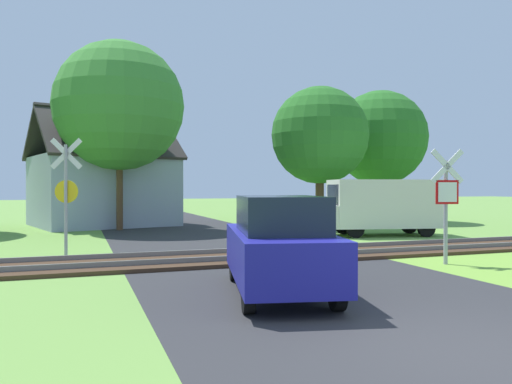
{
  "coord_description": "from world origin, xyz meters",
  "views": [
    {
      "loc": [
        -4.38,
        -4.58,
        1.93
      ],
      "look_at": [
        0.5,
        9.12,
        1.8
      ],
      "focal_mm": 35.0,
      "sensor_mm": 36.0,
      "label": 1
    }
  ],
  "objects_px": {
    "stop_sign_near": "(446,198)",
    "crossing_sign_far": "(66,189)",
    "tree_far": "(380,138)",
    "parked_car": "(279,245)",
    "tree_center": "(119,106)",
    "mail_truck": "(379,205)",
    "house": "(103,187)",
    "tree_right": "(320,136)"
  },
  "relations": [
    {
      "from": "tree_center",
      "to": "parked_car",
      "type": "xyz_separation_m",
      "value": [
        1.67,
        -15.02,
        -4.73
      ]
    },
    {
      "from": "tree_center",
      "to": "house",
      "type": "bearing_deg",
      "value": 100.05
    },
    {
      "from": "crossing_sign_far",
      "to": "house",
      "type": "height_order",
      "value": "house"
    },
    {
      "from": "tree_far",
      "to": "stop_sign_near",
      "type": "bearing_deg",
      "value": -117.76
    },
    {
      "from": "house",
      "to": "tree_far",
      "type": "bearing_deg",
      "value": -24.12
    },
    {
      "from": "tree_center",
      "to": "tree_right",
      "type": "bearing_deg",
      "value": -11.13
    },
    {
      "from": "tree_right",
      "to": "parked_car",
      "type": "bearing_deg",
      "value": -119.65
    },
    {
      "from": "crossing_sign_far",
      "to": "mail_truck",
      "type": "height_order",
      "value": "crossing_sign_far"
    },
    {
      "from": "house",
      "to": "tree_right",
      "type": "xyz_separation_m",
      "value": [
        9.76,
        -5.03,
        2.5
      ]
    },
    {
      "from": "parked_car",
      "to": "crossing_sign_far",
      "type": "bearing_deg",
      "value": 132.71
    },
    {
      "from": "house",
      "to": "mail_truck",
      "type": "relative_size",
      "value": 1.53
    },
    {
      "from": "mail_truck",
      "to": "tree_center",
      "type": "bearing_deg",
      "value": 69.53
    },
    {
      "from": "crossing_sign_far",
      "to": "tree_right",
      "type": "relative_size",
      "value": 0.49
    },
    {
      "from": "house",
      "to": "tree_far",
      "type": "distance_m",
      "value": 15.37
    },
    {
      "from": "tree_far",
      "to": "tree_right",
      "type": "relative_size",
      "value": 1.09
    },
    {
      "from": "stop_sign_near",
      "to": "crossing_sign_far",
      "type": "distance_m",
      "value": 10.15
    },
    {
      "from": "tree_right",
      "to": "tree_center",
      "type": "bearing_deg",
      "value": 168.87
    },
    {
      "from": "crossing_sign_far",
      "to": "mail_truck",
      "type": "relative_size",
      "value": 0.64
    },
    {
      "from": "crossing_sign_far",
      "to": "tree_far",
      "type": "xyz_separation_m",
      "value": [
        16.44,
        9.45,
        2.85
      ]
    },
    {
      "from": "stop_sign_near",
      "to": "parked_car",
      "type": "relative_size",
      "value": 0.68
    },
    {
      "from": "tree_far",
      "to": "mail_truck",
      "type": "distance_m",
      "value": 9.27
    },
    {
      "from": "tree_right",
      "to": "house",
      "type": "bearing_deg",
      "value": 152.72
    },
    {
      "from": "stop_sign_near",
      "to": "tree_far",
      "type": "relative_size",
      "value": 0.39
    },
    {
      "from": "crossing_sign_far",
      "to": "tree_center",
      "type": "xyz_separation_m",
      "value": [
        2.08,
        8.54,
        3.73
      ]
    },
    {
      "from": "stop_sign_near",
      "to": "mail_truck",
      "type": "xyz_separation_m",
      "value": [
        2.67,
        6.98,
        -0.43
      ]
    },
    {
      "from": "tree_center",
      "to": "mail_truck",
      "type": "relative_size",
      "value": 1.65
    },
    {
      "from": "house",
      "to": "tree_center",
      "type": "xyz_separation_m",
      "value": [
        0.57,
        -3.23,
        3.69
      ]
    },
    {
      "from": "crossing_sign_far",
      "to": "mail_truck",
      "type": "distance_m",
      "value": 11.93
    },
    {
      "from": "tree_far",
      "to": "mail_truck",
      "type": "bearing_deg",
      "value": -123.67
    },
    {
      "from": "stop_sign_near",
      "to": "tree_right",
      "type": "bearing_deg",
      "value": -89.65
    },
    {
      "from": "stop_sign_near",
      "to": "tree_center",
      "type": "height_order",
      "value": "tree_center"
    },
    {
      "from": "mail_truck",
      "to": "house",
      "type": "bearing_deg",
      "value": 59.6
    },
    {
      "from": "stop_sign_near",
      "to": "parked_car",
      "type": "height_order",
      "value": "stop_sign_near"
    },
    {
      "from": "tree_center",
      "to": "mail_truck",
      "type": "bearing_deg",
      "value": -32.96
    },
    {
      "from": "stop_sign_near",
      "to": "tree_right",
      "type": "xyz_separation_m",
      "value": [
        2.25,
        11.4,
        2.76
      ]
    },
    {
      "from": "stop_sign_near",
      "to": "tree_center",
      "type": "relative_size",
      "value": 0.34
    },
    {
      "from": "parked_car",
      "to": "stop_sign_near",
      "type": "bearing_deg",
      "value": 31.69
    },
    {
      "from": "tree_center",
      "to": "tree_right",
      "type": "distance_m",
      "value": 9.44
    },
    {
      "from": "parked_car",
      "to": "house",
      "type": "bearing_deg",
      "value": 109.69
    },
    {
      "from": "tree_far",
      "to": "parked_car",
      "type": "xyz_separation_m",
      "value": [
        -12.7,
        -15.93,
        -3.85
      ]
    },
    {
      "from": "house",
      "to": "tree_center",
      "type": "relative_size",
      "value": 0.93
    },
    {
      "from": "tree_center",
      "to": "parked_car",
      "type": "distance_m",
      "value": 15.83
    }
  ]
}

